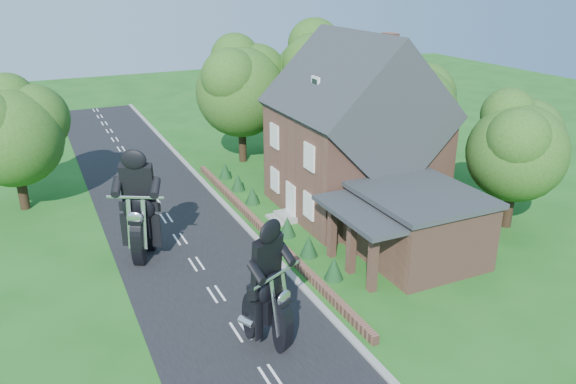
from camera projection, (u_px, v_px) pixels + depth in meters
name	position (u px, v px, depth m)	size (l,w,h in m)	color
ground	(216.00, 294.00, 24.43)	(120.00, 120.00, 0.00)	#185217
road	(216.00, 294.00, 24.43)	(7.00, 80.00, 0.02)	black
kerb	(292.00, 275.00, 25.85)	(0.30, 80.00, 0.12)	gray
garden_wall	(263.00, 228.00, 30.28)	(0.30, 22.00, 0.40)	brown
house	(355.00, 137.00, 32.07)	(9.54, 8.64, 10.24)	brown
annex	(415.00, 224.00, 27.02)	(7.05, 5.94, 3.44)	brown
tree_annex_side	(521.00, 143.00, 29.59)	(5.64, 5.20, 7.48)	black
tree_house_right	(415.00, 103.00, 36.40)	(6.51, 6.00, 8.40)	black
tree_behind_house	(327.00, 73.00, 41.39)	(7.81, 7.20, 10.08)	black
tree_behind_left	(246.00, 83.00, 40.02)	(6.94, 6.40, 9.16)	black
tree_far_road	(19.00, 128.00, 31.86)	(6.08, 5.60, 7.84)	black
shrub_a	(334.00, 268.00, 25.48)	(0.90, 0.90, 1.10)	black
shrub_b	(309.00, 246.00, 27.59)	(0.90, 0.90, 1.10)	black
shrub_c	(287.00, 226.00, 29.70)	(0.90, 0.90, 1.10)	black
shrub_d	(252.00, 195.00, 33.92)	(0.90, 0.90, 1.10)	black
shrub_e	(238.00, 182.00, 36.03)	(0.90, 0.90, 1.10)	black
shrub_f	(225.00, 170.00, 38.14)	(0.90, 0.90, 1.10)	black
motorcycle_lead	(268.00, 326.00, 20.90)	(0.42, 1.66, 1.55)	black
motorcycle_follow	(144.00, 242.00, 27.26)	(0.46, 1.81, 1.68)	black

